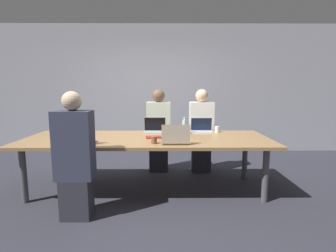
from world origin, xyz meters
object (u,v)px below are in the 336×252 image
Objects in this scene: person_near_left at (75,158)px; laptop_far_right at (202,128)px; laptop_near_midright at (176,138)px; person_far_center at (159,132)px; cup_near_midright at (154,140)px; person_far_right at (201,132)px; cup_near_left at (66,139)px; stapler at (177,137)px; laptop_far_center at (155,128)px; cup_far_right at (217,129)px; bottle_near_left at (65,135)px; bottle_far_right at (184,127)px; laptop_near_left at (82,138)px.

person_near_left is 2.01m from laptop_far_right.
laptop_near_midright reaches higher than laptop_far_right.
person_far_center is 4.30× the size of laptop_far_right.
laptop_far_right is (0.71, 0.85, 0.02)m from cup_near_midright.
cup_near_midright is 1.42m from person_far_right.
person_far_center is at bearing 45.09° from cup_near_left.
person_far_right is 9.22× the size of stapler.
person_far_center reaches higher than laptop_near_midright.
laptop_far_center is 0.23× the size of person_far_right.
person_far_center reaches higher than cup_far_right.
bottle_near_left is at bearing -135.73° from person_far_center.
person_far_center is at bearing 125.74° from bottle_far_right.
person_far_center is at bearing 134.37° from stapler.
cup_near_left is 1.98m from laptop_far_right.
bottle_far_right reaches higher than bottle_near_left.
laptop_near_left reaches higher than laptop_far_right.
laptop_near_left is 2.02m from cup_far_right.
bottle_far_right is 1.69× the size of stapler.
bottle_near_left is 1.99m from laptop_far_right.
stapler is (0.03, 0.32, -0.05)m from laptop_near_midright.
person_near_left is 15.66× the size of cup_far_right.
bottle_near_left is (-0.24, 0.11, 0.02)m from laptop_near_left.
cup_near_left is at bearing -143.29° from stapler.
bottle_near_left is at bearing 174.62° from cup_near_midright.
bottle_far_right is at bearing -102.63° from laptop_near_midright.
laptop_far_center is 1.01× the size of laptop_far_right.
laptop_far_center is (0.87, 0.84, -0.00)m from laptop_near_left.
person_near_left reaches higher than stapler.
person_far_right is (0.77, 0.37, -0.13)m from laptop_far_center.
laptop_near_midright is at bearing -66.70° from stapler.
person_far_center is at bearing -78.93° from laptop_near_midright.
laptop_near_midright is 0.25× the size of person_far_right.
bottle_far_right reaches higher than laptop_near_left.
bottle_far_right is at bearing 20.05° from bottle_near_left.
stapler is at bearing -109.08° from bottle_far_right.
bottle_far_right is (0.43, 0.68, 0.07)m from cup_near_midright.
cup_far_right is (1.79, 1.26, 0.11)m from person_near_left.
cup_near_midright is at bearing -122.14° from bottle_far_right.
laptop_near_midright is at bearing -116.76° from laptop_far_right.
cup_near_left is at bearing -157.51° from laptop_far_right.
laptop_near_left is 0.45m from person_near_left.
person_far_center is (0.92, 1.25, -0.13)m from laptop_near_left.
person_far_right is at bearing -2.89° from person_far_center.
laptop_far_right is at bearing 1.26° from laptop_far_center.
bottle_far_right reaches higher than stapler.
laptop_near_left is at bearing -82.80° from person_near_left.
person_far_center reaches higher than cup_near_left.
person_far_center reaches higher than bottle_far_right.
cup_near_left is 0.05m from bottle_near_left.
laptop_near_left reaches higher than cup_near_midright.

